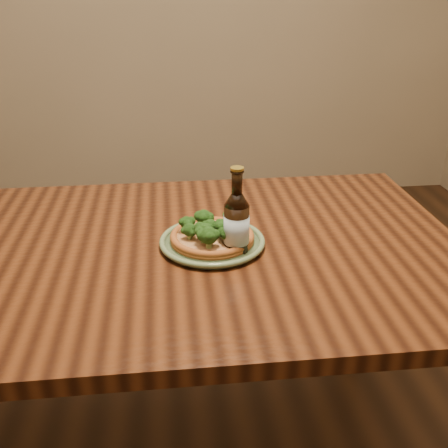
{
  "coord_description": "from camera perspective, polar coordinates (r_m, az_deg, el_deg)",
  "views": [
    {
      "loc": [
        0.07,
        -1.05,
        1.36
      ],
      "look_at": [
        0.2,
        0.07,
        0.82
      ],
      "focal_mm": 42.0,
      "sensor_mm": 36.0,
      "label": 1
    }
  ],
  "objects": [
    {
      "name": "beer_bottle",
      "position": [
        1.22,
        1.37,
        0.03
      ],
      "size": [
        0.06,
        0.06,
        0.22
      ],
      "rotation": [
        0.0,
        0.0,
        -0.15
      ],
      "color": "black",
      "rests_on": "table"
    },
    {
      "name": "plate",
      "position": [
        1.3,
        -1.29,
        -1.94
      ],
      "size": [
        0.26,
        0.26,
        0.02
      ],
      "rotation": [
        0.0,
        0.0,
        0.04
      ],
      "color": "#5C704D",
      "rests_on": "table"
    },
    {
      "name": "pizza",
      "position": [
        1.28,
        -1.35,
        -1.18
      ],
      "size": [
        0.21,
        0.21,
        0.07
      ],
      "rotation": [
        0.0,
        0.0,
        -0.25
      ],
      "color": "brown",
      "rests_on": "plate"
    },
    {
      "name": "table",
      "position": [
        1.35,
        -8.57,
        -6.08
      ],
      "size": [
        1.6,
        0.9,
        0.75
      ],
      "color": "#44200E",
      "rests_on": "ground"
    }
  ]
}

